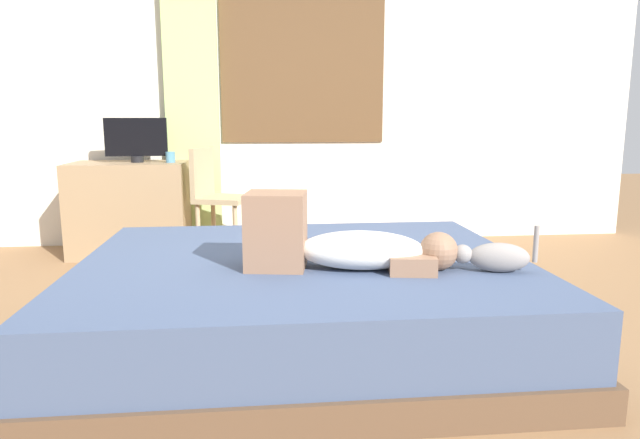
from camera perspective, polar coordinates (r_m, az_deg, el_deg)
ground_plane at (r=2.73m, az=-1.93°, el=-13.12°), size 16.00×16.00×0.00m
back_wall_with_window at (r=5.01m, az=-4.06°, el=14.40°), size 6.40×0.14×2.90m
bed at (r=2.77m, az=-1.65°, el=-8.21°), size 2.16×1.81×0.42m
person_lying at (r=2.49m, az=1.98°, el=-2.45°), size 0.94×0.39×0.34m
cat at (r=2.56m, az=17.34°, el=-3.64°), size 0.35×0.17×0.21m
desk at (r=4.77m, az=-18.71°, el=1.08°), size 0.90×0.56×0.74m
tv_monitor at (r=4.71m, az=-18.19°, el=7.75°), size 0.48×0.10×0.35m
cup at (r=4.62m, az=-14.97°, el=6.14°), size 0.07×0.07×0.08m
chair_by_desk at (r=4.49m, az=-10.68°, el=2.69°), size 0.48×0.48×0.86m
curtain_left at (r=4.92m, az=-12.92°, el=11.92°), size 0.44×0.06×2.50m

